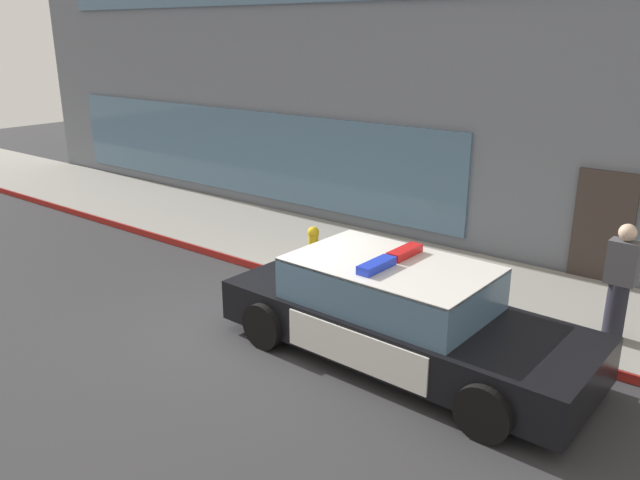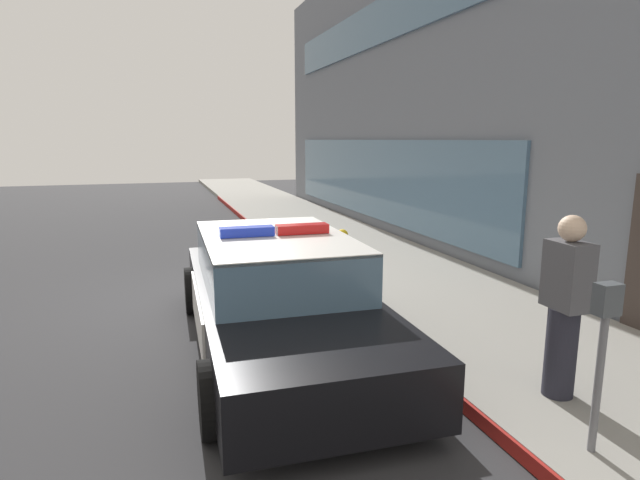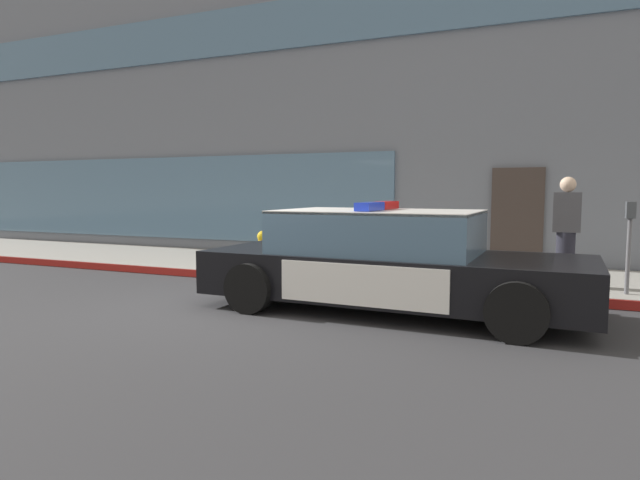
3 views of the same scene
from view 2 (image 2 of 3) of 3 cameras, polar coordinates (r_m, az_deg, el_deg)
ground at (r=8.55m, az=-11.79°, el=-6.40°), size 48.00×48.00×0.00m
sidewalk at (r=9.47m, az=9.26°, el=-4.12°), size 48.00×3.10×0.15m
curb_red_paint at (r=8.89m, az=0.20°, el=-4.98°), size 28.80×0.04×0.14m
storefront_building at (r=15.57m, az=28.71°, el=14.37°), size 21.18×10.68×7.59m
police_cruiser at (r=6.34m, az=-4.60°, el=-5.91°), size 5.19×2.22×1.49m
fire_hydrant at (r=9.74m, az=2.45°, el=-0.99°), size 0.34×0.39×0.73m
pedestrian_on_sidewalk at (r=5.29m, az=25.21°, el=-6.64°), size 0.40×0.28×1.71m
parking_meter at (r=4.44m, az=28.57°, el=-9.28°), size 0.12×0.18×1.34m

